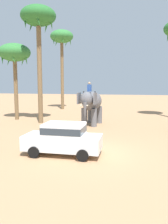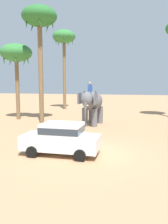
{
  "view_description": "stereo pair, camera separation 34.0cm",
  "coord_description": "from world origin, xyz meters",
  "px_view_note": "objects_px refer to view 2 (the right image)",
  "views": [
    {
      "loc": [
        2.14,
        -12.11,
        3.84
      ],
      "look_at": [
        -1.4,
        4.78,
        1.6
      ],
      "focal_mm": 36.72,
      "sensor_mm": 36.0,
      "label": 1
    },
    {
      "loc": [
        2.47,
        -12.04,
        3.84
      ],
      "look_at": [
        -1.4,
        4.78,
        1.6
      ],
      "focal_mm": 36.72,
      "sensor_mm": 36.0,
      "label": 2
    }
  ],
  "objects_px": {
    "elephant_with_mahout": "(92,103)",
    "palm_tree_near_hut": "(64,40)",
    "car_sedan_foreground": "(61,137)",
    "palm_tree_behind_elephant": "(40,21)",
    "palm_tree_far_back": "(16,55)"
  },
  "relations": [
    {
      "from": "elephant_with_mahout",
      "to": "palm_tree_near_hut",
      "type": "height_order",
      "value": "palm_tree_near_hut"
    },
    {
      "from": "car_sedan_foreground",
      "to": "palm_tree_behind_elephant",
      "type": "xyz_separation_m",
      "value": [
        -4.94,
        8.87,
        8.42
      ]
    },
    {
      "from": "palm_tree_near_hut",
      "to": "elephant_with_mahout",
      "type": "bearing_deg",
      "value": -61.37
    },
    {
      "from": "elephant_with_mahout",
      "to": "palm_tree_near_hut",
      "type": "distance_m",
      "value": 15.1
    },
    {
      "from": "elephant_with_mahout",
      "to": "palm_tree_behind_elephant",
      "type": "relative_size",
      "value": 0.37
    },
    {
      "from": "palm_tree_behind_elephant",
      "to": "palm_tree_far_back",
      "type": "height_order",
      "value": "palm_tree_behind_elephant"
    },
    {
      "from": "car_sedan_foreground",
      "to": "palm_tree_far_back",
      "type": "xyz_separation_m",
      "value": [
        -8.16,
        10.24,
        5.68
      ]
    },
    {
      "from": "elephant_with_mahout",
      "to": "car_sedan_foreground",
      "type": "bearing_deg",
      "value": -89.8
    },
    {
      "from": "elephant_with_mahout",
      "to": "palm_tree_near_hut",
      "type": "relative_size",
      "value": 0.36
    },
    {
      "from": "palm_tree_near_hut",
      "to": "palm_tree_far_back",
      "type": "height_order",
      "value": "palm_tree_near_hut"
    },
    {
      "from": "elephant_with_mahout",
      "to": "palm_tree_far_back",
      "type": "distance_m",
      "value": 9.47
    },
    {
      "from": "elephant_with_mahout",
      "to": "palm_tree_near_hut",
      "type": "xyz_separation_m",
      "value": [
        -6.22,
        11.4,
        7.7
      ]
    },
    {
      "from": "elephant_with_mahout",
      "to": "palm_tree_far_back",
      "type": "xyz_separation_m",
      "value": [
        -8.13,
        1.49,
        4.62
      ]
    },
    {
      "from": "car_sedan_foreground",
      "to": "palm_tree_near_hut",
      "type": "bearing_deg",
      "value": 107.24
    },
    {
      "from": "car_sedan_foreground",
      "to": "elephant_with_mahout",
      "type": "height_order",
      "value": "elephant_with_mahout"
    }
  ]
}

